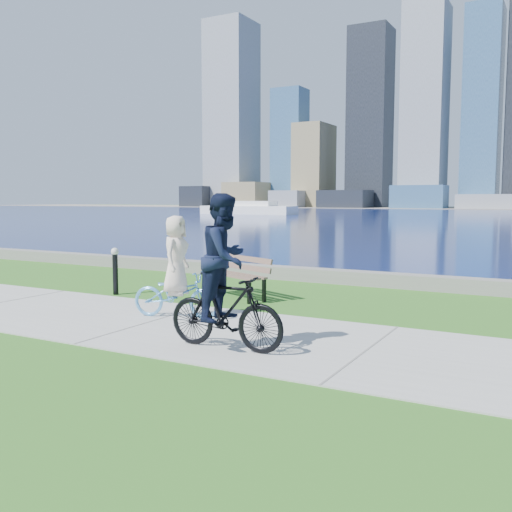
{
  "coord_description": "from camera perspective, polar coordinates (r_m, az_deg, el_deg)",
  "views": [
    {
      "loc": [
        2.47,
        -7.84,
        2.21
      ],
      "look_at": [
        -2.82,
        1.84,
        1.1
      ],
      "focal_mm": 40.0,
      "sensor_mm": 36.0,
      "label": 1
    }
  ],
  "objects": [
    {
      "name": "ground",
      "position": [
        8.52,
        10.93,
        -9.41
      ],
      "size": [
        320.0,
        320.0,
        0.0
      ],
      "primitive_type": "plane",
      "color": "#275C18",
      "rests_on": "ground"
    },
    {
      "name": "concrete_path",
      "position": [
        8.51,
        10.93,
        -9.34
      ],
      "size": [
        80.0,
        3.5,
        0.02
      ],
      "primitive_type": "cube",
      "color": "#9D9D98",
      "rests_on": "ground"
    },
    {
      "name": "seawall",
      "position": [
        14.41,
        18.51,
        -2.67
      ],
      "size": [
        90.0,
        0.5,
        0.35
      ],
      "primitive_type": "cube",
      "color": "slate",
      "rests_on": "ground"
    },
    {
      "name": "ferry_near",
      "position": [
        81.16,
        -0.78,
        4.75
      ],
      "size": [
        13.84,
        3.95,
        1.88
      ],
      "color": "white",
      "rests_on": "ground"
    },
    {
      "name": "park_bench",
      "position": [
        12.76,
        -1.75,
        -1.67
      ],
      "size": [
        1.88,
        1.27,
        0.92
      ],
      "rotation": [
        0.0,
        0.0,
        -0.41
      ],
      "color": "black",
      "rests_on": "ground"
    },
    {
      "name": "bollard_lamp",
      "position": [
        13.53,
        -13.9,
        -1.16
      ],
      "size": [
        0.18,
        0.18,
        1.09
      ],
      "color": "black",
      "rests_on": "ground"
    },
    {
      "name": "cyclist_woman",
      "position": [
        10.61,
        -7.99,
        -2.39
      ],
      "size": [
        0.97,
        1.76,
        1.89
      ],
      "rotation": [
        0.0,
        0.0,
        1.81
      ],
      "color": "#62AFEF",
      "rests_on": "ground"
    },
    {
      "name": "cyclist_man",
      "position": [
        8.27,
        -3.09,
        -2.87
      ],
      "size": [
        0.71,
        1.88,
        2.27
      ],
      "rotation": [
        0.0,
        0.0,
        1.59
      ],
      "color": "black",
      "rests_on": "ground"
    }
  ]
}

